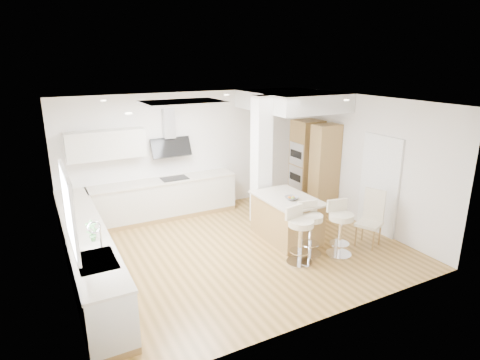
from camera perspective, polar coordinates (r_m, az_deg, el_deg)
ground at (r=7.87m, az=-0.22°, el=-9.71°), size 6.00×6.00×0.00m
ceiling at (r=7.87m, az=-0.22°, el=-9.71°), size 6.00×5.00×0.02m
wall_back at (r=9.56m, az=-7.20°, el=3.95°), size 6.00×0.04×2.80m
wall_left at (r=6.59m, az=-24.06°, el=-3.45°), size 0.04×5.00×2.80m
wall_right at (r=9.08m, az=16.81°, el=2.66°), size 0.04×5.00×2.80m
skylight at (r=7.30m, az=-8.09°, el=10.81°), size 4.10×2.10×0.06m
window_left at (r=5.65m, az=-23.23°, el=-3.47°), size 0.06×1.28×1.07m
doorway_right at (r=8.77m, az=19.18°, el=-0.78°), size 0.05×1.00×2.10m
counter_left at (r=7.18m, az=-20.90°, el=-9.59°), size 0.63×4.50×1.35m
counter_back at (r=9.22m, az=-11.74°, el=-1.31°), size 3.62×0.63×2.50m
pillar at (r=8.64m, az=3.03°, el=2.66°), size 0.35×0.35×2.80m
soffit at (r=9.37m, az=7.34°, el=11.13°), size 1.78×2.20×0.40m
oven_column at (r=9.85m, az=10.33°, el=2.09°), size 0.63×1.21×2.10m
peninsula at (r=8.18m, az=6.62°, el=-5.33°), size 0.97×1.45×0.95m
bar_stool_a at (r=7.20m, az=8.48°, el=-7.37°), size 0.56×0.56×1.05m
bar_stool_b at (r=7.54m, az=9.94°, el=-6.46°), size 0.52×0.52×1.01m
bar_stool_c at (r=7.63m, az=14.04°, el=-6.28°), size 0.54×0.54×1.05m
dining_chair at (r=8.23m, az=18.20°, el=-4.84°), size 0.57×0.57×1.11m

